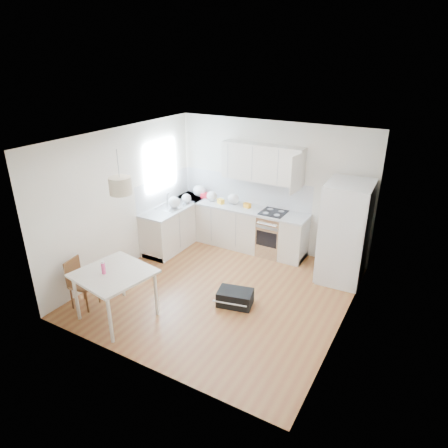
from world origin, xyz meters
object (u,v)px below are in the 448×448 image
Objects in this scene: refrigerator at (346,232)px; dining_chair at (83,284)px; dining_table at (114,278)px; gym_bag at (235,298)px.

dining_chair is (-3.46, -3.02, -0.51)m from refrigerator.
refrigerator reaches higher than dining_table.
gym_bag is at bearing -129.31° from refrigerator.
dining_table is 2.09× the size of gym_bag.
refrigerator is 4.61m from dining_chair.
gym_bag is (1.47, 1.21, -0.59)m from dining_table.
dining_table is at bearing -6.38° from dining_chair.
refrigerator is at bearing 56.95° from dining_table.
refrigerator is 2.21× the size of dining_chair.
dining_chair is 1.47× the size of gym_bag.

